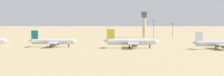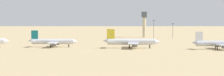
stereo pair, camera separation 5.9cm
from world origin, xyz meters
TOP-DOWN VIEW (x-y plane):
  - ground at (0.00, 0.00)m, footprint 4000.00×4000.00m
  - ridge_west at (-53.63, 1048.00)m, footprint 370.25×345.82m
  - parked_jet_teal_2 at (-27.25, 28.84)m, footprint 32.35×27.27m
  - parked_jet_yellow_3 at (23.68, 25.14)m, footprint 35.65×30.03m
  - parked_jet_white_4 at (75.95, 20.44)m, footprint 32.08×27.31m
  - control_tower at (26.39, 176.57)m, footprint 5.20×5.20m
  - light_pole_west at (35.76, 161.02)m, footprint 1.80×0.50m
  - light_pole_mid at (53.26, 156.60)m, footprint 1.80×0.50m

SIDE VIEW (x-z plane):
  - ground at x=0.00m, z-range 0.00..0.00m
  - parked_jet_white_4 at x=75.95m, z-range -1.83..8.79m
  - parked_jet_teal_2 at x=-27.25m, z-range -1.84..8.84m
  - parked_jet_yellow_3 at x=23.68m, z-range -2.03..9.74m
  - light_pole_mid at x=53.26m, z-range 1.18..15.02m
  - light_pole_west at x=35.76m, z-range 1.22..17.67m
  - control_tower at x=26.39m, z-range 2.57..27.47m
  - ridge_west at x=-53.63m, z-range 0.00..103.36m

